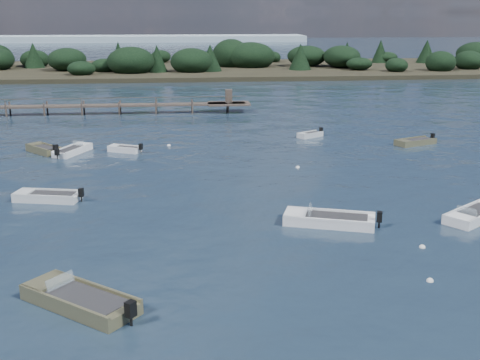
{
  "coord_description": "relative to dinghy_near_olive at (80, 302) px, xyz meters",
  "views": [
    {
      "loc": [
        -1.98,
        -23.7,
        11.61
      ],
      "look_at": [
        1.88,
        14.0,
        1.0
      ],
      "focal_mm": 45.0,
      "sensor_mm": 36.0,
      "label": 1
    }
  ],
  "objects": [
    {
      "name": "buoy_extra_b",
      "position": [
        15.21,
        0.82,
        -0.18
      ],
      "size": [
        0.32,
        0.32,
        0.32
      ],
      "primitive_type": "sphere",
      "color": "white",
      "rests_on": "ground"
    },
    {
      "name": "far_headland",
      "position": [
        31.23,
        100.87,
        1.79
      ],
      "size": [
        190.0,
        40.0,
        5.8
      ],
      "color": "black",
      "rests_on": "ground"
    },
    {
      "name": "buoy_b",
      "position": [
        16.44,
        4.72,
        -0.18
      ],
      "size": [
        0.32,
        0.32,
        0.32
      ],
      "primitive_type": "sphere",
      "color": "white",
      "rests_on": "ground"
    },
    {
      "name": "tender_far_grey",
      "position": [
        -7.39,
        28.82,
        -0.0
      ],
      "size": [
        3.39,
        3.54,
        1.26
      ],
      "color": "brown",
      "rests_on": "ground"
    },
    {
      "name": "dinghy_extra_b",
      "position": [
        -4.85,
        28.27,
        -0.02
      ],
      "size": [
        2.96,
        4.35,
        1.16
      ],
      "color": "silver",
      "rests_on": "ground"
    },
    {
      "name": "jetty",
      "position": [
        -15.52,
        48.86,
        0.81
      ],
      "size": [
        64.5,
        3.2,
        3.4
      ],
      "color": "#493E36",
      "rests_on": "ground"
    },
    {
      "name": "buoy_extra_a",
      "position": [
        13.26,
        21.47,
        -0.18
      ],
      "size": [
        0.32,
        0.32,
        0.32
      ],
      "primitive_type": "sphere",
      "color": "white",
      "rests_on": "ground"
    },
    {
      "name": "dinghy_near_olive",
      "position": [
        0.0,
        0.0,
        0.0
      ],
      "size": [
        5.22,
        4.78,
        1.36
      ],
      "color": "brown",
      "rests_on": "ground"
    },
    {
      "name": "dinghy_extra_a",
      "position": [
        25.56,
        28.78,
        -0.04
      ],
      "size": [
        4.19,
        2.84,
        1.05
      ],
      "color": "brown",
      "rests_on": "ground"
    },
    {
      "name": "tender_far_white",
      "position": [
        -0.49,
        28.4,
        -0.03
      ],
      "size": [
        3.09,
        2.17,
        1.06
      ],
      "color": "silver",
      "rests_on": "ground"
    },
    {
      "name": "ground",
      "position": [
        6.23,
        60.87,
        -0.18
      ],
      "size": [
        400.0,
        400.0,
        0.0
      ],
      "primitive_type": "plane",
      "color": "#142130",
      "rests_on": "ground"
    },
    {
      "name": "tender_far_grey_b",
      "position": [
        16.75,
        33.01,
        -0.04
      ],
      "size": [
        2.8,
        2.24,
        0.99
      ],
      "color": "silver",
      "rests_on": "ground"
    },
    {
      "name": "dinghy_mid_white_a",
      "position": [
        12.54,
        8.65,
        -0.01
      ],
      "size": [
        5.5,
        3.42,
        1.27
      ],
      "color": "silver",
      "rests_on": "ground"
    },
    {
      "name": "dinghy_mid_grey",
      "position": [
        -4.27,
        14.87,
        -0.03
      ],
      "size": [
        4.53,
        2.43,
        1.12
      ],
      "color": "silver",
      "rests_on": "ground"
    },
    {
      "name": "buoy_e",
      "position": [
        3.26,
        30.44,
        -0.18
      ],
      "size": [
        0.32,
        0.32,
        0.32
      ],
      "primitive_type": "sphere",
      "color": "white",
      "rests_on": "ground"
    },
    {
      "name": "dinghy_mid_white_b",
      "position": [
        21.15,
        8.64,
        -0.02
      ],
      "size": [
        4.53,
        3.95,
        1.18
      ],
      "color": "silver",
      "rests_on": "ground"
    }
  ]
}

